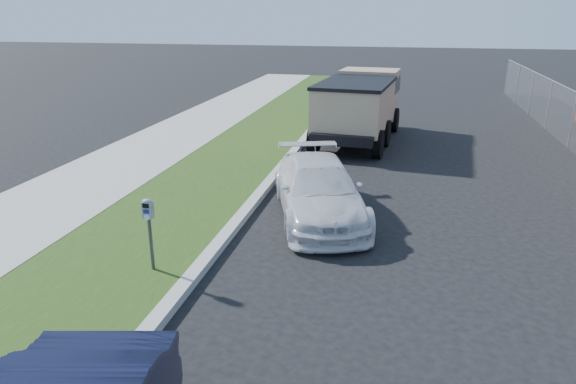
# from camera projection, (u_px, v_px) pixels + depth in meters

# --- Properties ---
(ground) EXTENTS (120.00, 120.00, 0.00)m
(ground) POSITION_uv_depth(u_px,v_px,m) (355.00, 271.00, 8.84)
(ground) COLOR black
(ground) RESTS_ON ground
(streetside) EXTENTS (6.12, 50.00, 0.15)m
(streetside) POSITION_uv_depth(u_px,v_px,m) (121.00, 203.00, 11.79)
(streetside) COLOR gray
(streetside) RESTS_ON ground
(parking_meter) EXTENTS (0.18, 0.12, 1.27)m
(parking_meter) POSITION_uv_depth(u_px,v_px,m) (149.00, 219.00, 8.35)
(parking_meter) COLOR #3F4247
(parking_meter) RESTS_ON ground
(white_wagon) EXTENTS (2.91, 4.50, 1.21)m
(white_wagon) POSITION_uv_depth(u_px,v_px,m) (319.00, 189.00, 11.10)
(white_wagon) COLOR silver
(white_wagon) RESTS_ON ground
(dump_truck) EXTENTS (2.74, 5.84, 2.22)m
(dump_truck) POSITION_uv_depth(u_px,v_px,m) (360.00, 103.00, 17.58)
(dump_truck) COLOR black
(dump_truck) RESTS_ON ground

